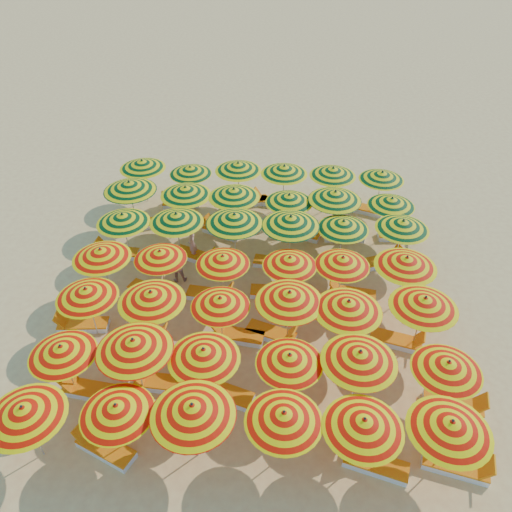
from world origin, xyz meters
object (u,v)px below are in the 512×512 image
object	(u,v)px
umbrella_7	(134,345)
lounger_18	(276,263)
umbrella_2	(192,410)
lounger_19	(382,261)
umbrella_12	(86,293)
lounger_22	(299,233)
umbrella_19	(160,255)
umbrella_41	(382,176)
umbrella_34	(335,196)
umbrella_16	(348,306)
umbrella_24	(123,218)
umbrella_20	(223,260)
umbrella_38	(238,167)
lounger_8	(143,337)
umbrella_15	(289,297)
lounger_17	(195,255)
lounger_2	(457,466)
lounger_0	(105,448)
lounger_5	(224,393)
umbrella_32	(234,193)
lounger_4	(161,383)
lounger_28	(363,209)
lounger_7	(82,325)
umbrella_37	(190,170)
umbrella_13	(151,296)
umbrella_40	(333,172)
umbrella_5	(451,426)
umbrella_10	(360,356)
umbrella_21	(290,261)
lounger_12	(151,291)
umbrella_0	(24,412)
umbrella_25	(176,218)
umbrella_11	(448,366)
lounger_15	(351,294)
lounger_20	(148,223)
umbrella_39	(284,170)
lounger_27	(270,201)
umbrella_30	(129,186)
lounger_14	(275,292)
lounger_25	(180,203)
umbrella_17	(425,302)
umbrella_36	(142,164)
lounger_3	(90,390)
lounger_23	(343,236)
umbrella_1	(116,409)
umbrella_6	(62,350)
umbrella_33	(289,198)
umbrella_28	(343,225)
lounger_21	(221,231)
umbrella_4	(364,424)
lounger_10	(272,334)
umbrella_8	(204,354)
umbrella_9	(290,359)
beachgoer_b	(177,266)
umbrella_23	(406,262)
lounger_6	(455,404)

from	to	relation	value
umbrella_7	lounger_18	bearing A→B (deg)	58.55
umbrella_2	lounger_19	size ratio (longest dim) A/B	1.46
umbrella_12	lounger_22	xyz separation A→B (m)	(6.97, 6.21, -1.73)
umbrella_19	lounger_18	size ratio (longest dim) A/B	1.33
umbrella_41	umbrella_34	bearing A→B (deg)	-135.90
umbrella_16	umbrella_24	bearing A→B (deg)	151.62
umbrella_20	umbrella_38	bearing A→B (deg)	90.32
lounger_8	umbrella_15	bearing A→B (deg)	6.52
umbrella_16	lounger_19	bearing A→B (deg)	67.20
lounger_17	lounger_18	xyz separation A→B (m)	(3.32, -0.26, 0.00)
lounger_2	lounger_18	xyz separation A→B (m)	(-5.04, 8.34, 0.00)
lounger_0	lounger_5	world-z (taller)	same
umbrella_16	lounger_22	xyz separation A→B (m)	(-1.36, 6.46, -1.87)
umbrella_32	lounger_4	bearing A→B (deg)	-100.31
lounger_19	lounger_28	world-z (taller)	same
umbrella_16	lounger_7	size ratio (longest dim) A/B	1.62
umbrella_37	umbrella_15	bearing A→B (deg)	-61.72
umbrella_13	umbrella_40	world-z (taller)	umbrella_13
umbrella_2	umbrella_5	size ratio (longest dim) A/B	1.03
umbrella_10	umbrella_21	distance (m)	4.79
lounger_12	umbrella_0	bearing A→B (deg)	-79.23
umbrella_25	lounger_19	xyz separation A→B (m)	(8.19, 0.10, -1.82)
umbrella_11	lounger_15	world-z (taller)	umbrella_11
lounger_18	lounger_20	size ratio (longest dim) A/B	0.98
umbrella_39	lounger_27	xyz separation A→B (m)	(-0.60, 0.26, -1.82)
umbrella_30	lounger_14	xyz separation A→B (m)	(6.28, -4.10, -1.94)
umbrella_30	lounger_25	xyz separation A→B (m)	(1.62, 1.89, -1.94)
umbrella_2	umbrella_41	distance (m)	14.17
umbrella_39	umbrella_32	bearing A→B (deg)	-132.82
umbrella_12	umbrella_2	bearing A→B (deg)	-45.74
umbrella_17	umbrella_36	size ratio (longest dim) A/B	1.19
umbrella_2	lounger_20	size ratio (longest dim) A/B	1.46
lounger_3	lounger_23	world-z (taller)	same
umbrella_1	umbrella_39	xyz separation A→B (m)	(4.05, 12.69, 0.16)
umbrella_13	lounger_5	bearing A→B (deg)	-40.51
umbrella_15	lounger_22	distance (m)	6.48
umbrella_6	umbrella_19	xyz separation A→B (m)	(1.84, 4.61, -0.04)
umbrella_13	umbrella_33	xyz separation A→B (m)	(4.29, 6.42, -0.16)
umbrella_15	umbrella_33	world-z (taller)	umbrella_15
umbrella_28	lounger_21	world-z (taller)	umbrella_28
umbrella_30	lounger_23	world-z (taller)	umbrella_30
umbrella_15	lounger_21	distance (m)	7.05
umbrella_4	lounger_7	bearing A→B (deg)	153.22
lounger_3	lounger_10	xyz separation A→B (m)	(5.45, 2.65, 0.00)
lounger_19	lounger_27	world-z (taller)	same
umbrella_7	umbrella_8	bearing A→B (deg)	-2.43
umbrella_9	beachgoer_b	world-z (taller)	umbrella_9
lounger_8	lounger_23	bearing A→B (deg)	44.85
umbrella_23	lounger_6	xyz separation A→B (m)	(0.99, -4.38, -1.86)
lounger_12	lounger_18	xyz separation A→B (m)	(4.63, 2.01, 0.00)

